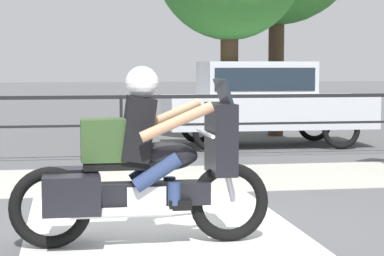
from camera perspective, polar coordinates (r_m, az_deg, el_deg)
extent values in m
plane|color=#565659|center=(7.06, -2.21, -8.18)|extent=(120.00, 120.00, 0.00)
cube|color=#B7B2A8|center=(10.38, -4.61, -3.94)|extent=(44.00, 2.40, 0.01)
cube|color=silver|center=(6.87, -1.81, -8.51)|extent=(2.61, 6.00, 0.01)
cube|color=black|center=(12.20, -5.43, 2.36)|extent=(36.00, 0.04, 0.06)
cube|color=black|center=(12.23, -5.41, 0.20)|extent=(36.00, 0.03, 0.04)
cylinder|color=black|center=(12.23, -5.41, -0.05)|extent=(0.05, 0.05, 1.09)
torus|color=black|center=(6.76, 2.87, -5.67)|extent=(0.72, 0.11, 0.72)
torus|color=black|center=(6.61, -10.73, -6.00)|extent=(0.72, 0.11, 0.72)
cube|color=black|center=(6.62, -3.86, -5.02)|extent=(1.20, 0.22, 0.20)
cube|color=silver|center=(6.63, -3.58, -5.44)|extent=(0.34, 0.26, 0.26)
ellipsoid|color=black|center=(6.59, -2.23, -2.17)|extent=(0.62, 0.30, 0.26)
cube|color=black|center=(6.56, -5.25, -2.75)|extent=(0.70, 0.28, 0.08)
cube|color=black|center=(6.66, 2.22, -0.80)|extent=(0.20, 0.54, 0.63)
cube|color=#1E232B|center=(6.63, 2.40, 2.77)|extent=(0.10, 0.46, 0.24)
cylinder|color=silver|center=(6.63, 1.03, -0.39)|extent=(0.04, 0.70, 0.04)
cylinder|color=silver|center=(6.47, -5.39, -6.43)|extent=(0.87, 0.09, 0.09)
cube|color=black|center=(6.34, -9.17, -5.08)|extent=(0.48, 0.28, 0.33)
cube|color=black|center=(6.81, -9.20, -4.38)|extent=(0.48, 0.28, 0.33)
cylinder|color=silver|center=(6.70, 2.63, -3.25)|extent=(0.19, 0.06, 0.57)
cube|color=black|center=(6.54, -4.16, -0.06)|extent=(0.31, 0.36, 0.58)
sphere|color=tan|center=(6.52, -3.83, 3.28)|extent=(0.23, 0.23, 0.23)
sphere|color=silver|center=(6.52, -3.83, 3.46)|extent=(0.29, 0.29, 0.29)
cylinder|color=navy|center=(6.45, -2.69, -3.41)|extent=(0.44, 0.13, 0.34)
cylinder|color=navy|center=(6.50, -1.36, -5.03)|extent=(0.11, 0.11, 0.20)
cube|color=black|center=(6.52, -0.92, -5.87)|extent=(0.20, 0.10, 0.09)
cylinder|color=navy|center=(6.74, -2.99, -3.04)|extent=(0.44, 0.13, 0.34)
cylinder|color=navy|center=(6.79, -1.72, -4.59)|extent=(0.11, 0.11, 0.20)
cube|color=black|center=(6.82, -1.30, -5.40)|extent=(0.20, 0.10, 0.09)
cylinder|color=tan|center=(6.27, -1.17, 0.48)|extent=(0.64, 0.09, 0.34)
cylinder|color=tan|center=(6.86, -1.90, 0.86)|extent=(0.64, 0.09, 0.34)
cube|color=#2D4723|center=(6.53, -6.78, -0.91)|extent=(0.39, 0.31, 0.37)
cube|color=#B7BCC4|center=(14.60, 5.74, 1.27)|extent=(3.97, 1.67, 0.62)
cube|color=#B7BCC4|center=(14.51, 4.85, 3.77)|extent=(2.06, 1.47, 0.66)
cube|color=#19232D|center=(14.80, 8.65, 3.75)|extent=(0.04, 1.30, 0.52)
cube|color=#19232D|center=(14.51, 4.85, 3.77)|extent=(1.90, 1.50, 0.43)
torus|color=black|center=(14.28, 11.31, -0.12)|extent=(0.75, 0.11, 0.75)
torus|color=black|center=(15.71, 9.32, 0.36)|extent=(0.75, 0.11, 0.75)
torus|color=black|center=(13.60, 1.57, -0.27)|extent=(0.75, 0.11, 0.75)
torus|color=black|center=(15.10, 0.45, 0.25)|extent=(0.75, 0.11, 0.75)
cylinder|color=#473323|center=(16.76, 6.42, 4.56)|extent=(0.35, 0.35, 3.02)
cylinder|color=#473323|center=(14.91, 2.86, 3.53)|extent=(0.35, 0.35, 2.49)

